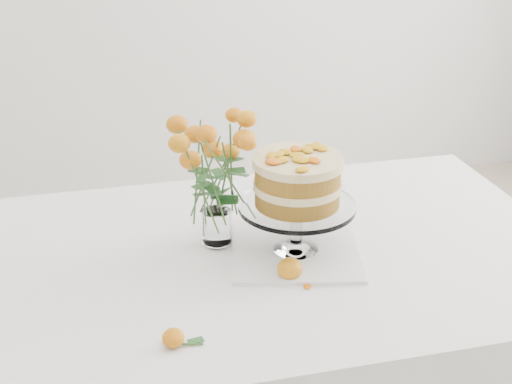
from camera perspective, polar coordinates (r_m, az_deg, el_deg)
table at (r=1.75m, az=1.62°, el=-6.91°), size 1.43×0.93×0.76m
napkin at (r=1.70m, az=3.19°, el=-4.70°), size 0.36×0.36×0.01m
cake_stand at (r=1.62m, az=3.33°, el=0.49°), size 0.27×0.27×0.24m
rose_vase at (r=1.64m, az=-3.29°, el=2.24°), size 0.30×0.30×0.36m
loose_rose_near at (r=1.59m, az=2.72°, el=-6.14°), size 0.10×0.06×0.05m
loose_rose_far at (r=1.39m, az=-6.63°, el=-11.53°), size 0.08×0.04×0.04m
stray_petal_a at (r=1.60m, az=-1.56°, el=-6.72°), size 0.03×0.02×0.00m
stray_petal_b at (r=1.59m, az=2.30°, el=-6.99°), size 0.03×0.02×0.00m
stray_petal_c at (r=1.57m, az=4.13°, el=-7.54°), size 0.03×0.02×0.00m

